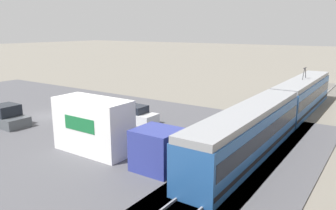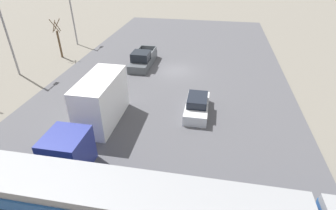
{
  "view_description": "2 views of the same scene",
  "coord_description": "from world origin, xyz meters",
  "px_view_note": "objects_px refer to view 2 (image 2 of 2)",
  "views": [
    {
      "loc": [
        18.58,
        26.79,
        8.24
      ],
      "look_at": [
        -3.06,
        12.07,
        2.16
      ],
      "focal_mm": 35.0,
      "sensor_mm": 36.0,
      "label": 1
    },
    {
      "loc": [
        -4.18,
        26.79,
        11.89
      ],
      "look_at": [
        -1.33,
        11.19,
        2.32
      ],
      "focal_mm": 28.0,
      "sensor_mm": 36.0,
      "label": 2
    }
  ],
  "objects_px": {
    "pickup_truck": "(143,59)",
    "street_lamp_mid_block": "(5,24)",
    "sedan_car_0": "(197,106)",
    "street_tree": "(59,40)",
    "box_truck": "(95,111)",
    "street_lamp_near_crossing": "(73,14)"
  },
  "relations": [
    {
      "from": "street_lamp_near_crossing",
      "to": "street_lamp_mid_block",
      "type": "height_order",
      "value": "street_lamp_mid_block"
    },
    {
      "from": "street_tree",
      "to": "street_lamp_mid_block",
      "type": "bearing_deg",
      "value": 71.21
    },
    {
      "from": "sedan_car_0",
      "to": "street_tree",
      "type": "xyz_separation_m",
      "value": [
        17.84,
        -10.02,
        1.45
      ]
    },
    {
      "from": "street_lamp_near_crossing",
      "to": "street_lamp_mid_block",
      "type": "xyz_separation_m",
      "value": [
        1.34,
        10.84,
        1.2
      ]
    },
    {
      "from": "street_lamp_near_crossing",
      "to": "pickup_truck",
      "type": "bearing_deg",
      "value": 151.19
    },
    {
      "from": "box_truck",
      "to": "pickup_truck",
      "type": "distance_m",
      "value": 12.92
    },
    {
      "from": "pickup_truck",
      "to": "street_lamp_near_crossing",
      "type": "xyz_separation_m",
      "value": [
        11.3,
        -6.21,
        3.43
      ]
    },
    {
      "from": "sedan_car_0",
      "to": "street_tree",
      "type": "distance_m",
      "value": 20.51
    },
    {
      "from": "sedan_car_0",
      "to": "street_lamp_mid_block",
      "type": "distance_m",
      "value": 20.76
    },
    {
      "from": "box_truck",
      "to": "sedan_car_0",
      "type": "height_order",
      "value": "box_truck"
    },
    {
      "from": "sedan_car_0",
      "to": "street_tree",
      "type": "relative_size",
      "value": 0.91
    },
    {
      "from": "box_truck",
      "to": "pickup_truck",
      "type": "bearing_deg",
      "value": -90.28
    },
    {
      "from": "box_truck",
      "to": "pickup_truck",
      "type": "height_order",
      "value": "box_truck"
    },
    {
      "from": "box_truck",
      "to": "sedan_car_0",
      "type": "relative_size",
      "value": 2.17
    },
    {
      "from": "box_truck",
      "to": "street_tree",
      "type": "distance_m",
      "value": 17.43
    },
    {
      "from": "street_lamp_mid_block",
      "to": "street_lamp_near_crossing",
      "type": "bearing_deg",
      "value": -97.03
    },
    {
      "from": "street_tree",
      "to": "pickup_truck",
      "type": "bearing_deg",
      "value": 175.36
    },
    {
      "from": "pickup_truck",
      "to": "street_lamp_mid_block",
      "type": "distance_m",
      "value": 14.22
    },
    {
      "from": "box_truck",
      "to": "street_lamp_mid_block",
      "type": "height_order",
      "value": "street_lamp_mid_block"
    },
    {
      "from": "box_truck",
      "to": "sedan_car_0",
      "type": "xyz_separation_m",
      "value": [
        -7.14,
        -3.74,
        -1.06
      ]
    },
    {
      "from": "box_truck",
      "to": "street_tree",
      "type": "bearing_deg",
      "value": -52.14
    },
    {
      "from": "sedan_car_0",
      "to": "box_truck",
      "type": "bearing_deg",
      "value": 27.62
    }
  ]
}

